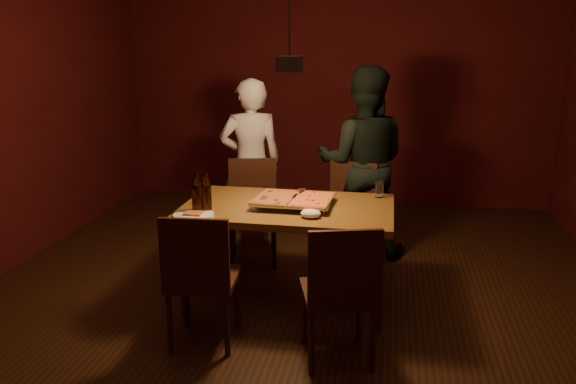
% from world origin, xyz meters
% --- Properties ---
extents(room_shell, '(6.00, 6.00, 6.00)m').
position_xyz_m(room_shell, '(0.00, 0.00, 1.40)').
color(room_shell, '#361C0E').
rests_on(room_shell, ground).
extents(dining_table, '(1.50, 0.90, 0.75)m').
position_xyz_m(dining_table, '(-0.04, 0.16, 0.68)').
color(dining_table, brown).
rests_on(dining_table, floor).
extents(chair_far_left, '(0.51, 0.51, 0.49)m').
position_xyz_m(chair_far_left, '(-0.50, 0.95, 0.54)').
color(chair_far_left, '#38190F').
rests_on(chair_far_left, floor).
extents(chair_far_right, '(0.51, 0.51, 0.49)m').
position_xyz_m(chair_far_right, '(0.34, 0.98, 0.54)').
color(chair_far_right, '#38190F').
rests_on(chair_far_right, floor).
extents(chair_near_left, '(0.46, 0.46, 0.49)m').
position_xyz_m(chair_near_left, '(-0.45, -0.58, 0.54)').
color(chair_near_left, '#38190F').
rests_on(chair_near_left, floor).
extents(chair_near_right, '(0.52, 0.52, 0.49)m').
position_xyz_m(chair_near_right, '(0.42, -0.63, 0.54)').
color(chair_near_right, '#38190F').
rests_on(chair_near_right, floor).
extents(pizza_tray, '(0.58, 0.49, 0.05)m').
position_xyz_m(pizza_tray, '(-0.00, 0.17, 0.77)').
color(pizza_tray, silver).
rests_on(pizza_tray, dining_table).
extents(pizza_meat, '(0.30, 0.44, 0.02)m').
position_xyz_m(pizza_meat, '(-0.13, 0.16, 0.81)').
color(pizza_meat, maroon).
rests_on(pizza_meat, pizza_tray).
extents(pizza_cheese, '(0.29, 0.44, 0.02)m').
position_xyz_m(pizza_cheese, '(0.14, 0.15, 0.81)').
color(pizza_cheese, gold).
rests_on(pizza_cheese, pizza_tray).
extents(spatula, '(0.15, 0.25, 0.04)m').
position_xyz_m(spatula, '(0.01, 0.20, 0.81)').
color(spatula, silver).
rests_on(spatula, pizza_tray).
extents(beer_bottle_a, '(0.07, 0.07, 0.28)m').
position_xyz_m(beer_bottle_a, '(-0.62, -0.13, 0.89)').
color(beer_bottle_a, black).
rests_on(beer_bottle_a, dining_table).
extents(beer_bottle_b, '(0.07, 0.07, 0.27)m').
position_xyz_m(beer_bottle_b, '(-0.56, -0.09, 0.89)').
color(beer_bottle_b, black).
rests_on(beer_bottle_b, dining_table).
extents(water_glass_left, '(0.07, 0.07, 0.11)m').
position_xyz_m(water_glass_left, '(-0.63, 0.08, 0.80)').
color(water_glass_left, silver).
rests_on(water_glass_left, dining_table).
extents(water_glass_right, '(0.06, 0.06, 0.13)m').
position_xyz_m(water_glass_right, '(0.60, 0.50, 0.81)').
color(water_glass_right, silver).
rests_on(water_glass_right, dining_table).
extents(plate_slice, '(0.27, 0.27, 0.03)m').
position_xyz_m(plate_slice, '(-0.62, -0.21, 0.76)').
color(plate_slice, white).
rests_on(plate_slice, dining_table).
extents(napkin, '(0.14, 0.11, 0.06)m').
position_xyz_m(napkin, '(0.16, -0.10, 0.78)').
color(napkin, white).
rests_on(napkin, dining_table).
extents(diner_white, '(0.67, 0.54, 1.57)m').
position_xyz_m(diner_white, '(-0.61, 1.33, 0.79)').
color(diner_white, silver).
rests_on(diner_white, floor).
extents(diner_dark, '(0.84, 0.66, 1.70)m').
position_xyz_m(diner_dark, '(0.43, 1.28, 0.85)').
color(diner_dark, black).
rests_on(diner_dark, floor).
extents(pendant_lamp, '(0.18, 0.18, 1.10)m').
position_xyz_m(pendant_lamp, '(0.00, 0.00, 1.76)').
color(pendant_lamp, black).
rests_on(pendant_lamp, ceiling).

